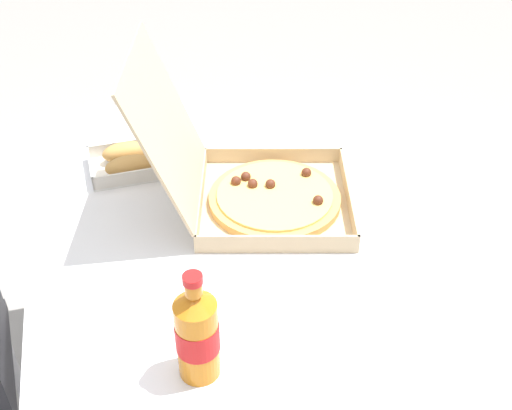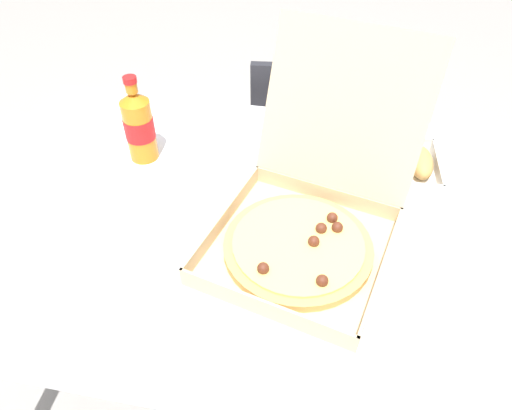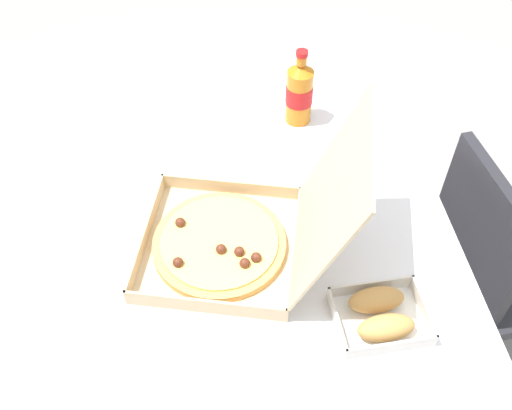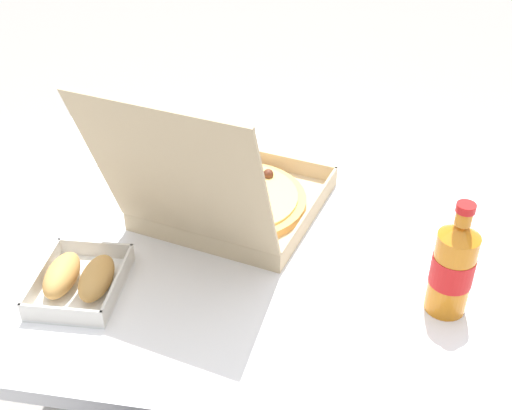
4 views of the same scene
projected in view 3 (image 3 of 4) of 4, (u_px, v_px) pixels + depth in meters
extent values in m
plane|color=gray|center=(257.00, 350.00, 2.00)|extent=(10.00, 10.00, 0.00)
cube|color=white|center=(257.00, 211.00, 1.45)|extent=(1.39, 0.91, 0.03)
cylinder|color=#B7B7BC|center=(130.00, 157.00, 2.11)|extent=(0.05, 0.05, 0.71)
cylinder|color=#B7B7BC|center=(339.00, 139.00, 2.17)|extent=(0.05, 0.05, 0.71)
cube|color=#232328|center=(479.00, 233.00, 1.52)|extent=(0.36, 0.07, 0.38)
cylinder|color=#B2B2B7|center=(470.00, 366.00, 1.73)|extent=(0.03, 0.03, 0.43)
cylinder|color=#B2B2B7|center=(422.00, 273.00, 1.95)|extent=(0.03, 0.03, 0.43)
cube|color=tan|center=(220.00, 247.00, 1.35)|extent=(0.42, 0.42, 0.01)
cube|color=tan|center=(146.00, 234.00, 1.35)|extent=(0.34, 0.09, 0.04)
cube|color=tan|center=(231.00, 187.00, 1.45)|extent=(0.09, 0.34, 0.04)
cube|color=tan|center=(205.00, 305.00, 1.22)|extent=(0.09, 0.34, 0.04)
cube|color=tan|center=(294.00, 249.00, 1.32)|extent=(0.34, 0.09, 0.04)
cube|color=tan|center=(330.00, 197.00, 1.18)|extent=(0.37, 0.21, 0.33)
cylinder|color=tan|center=(219.00, 244.00, 1.34)|extent=(0.31, 0.31, 0.02)
cylinder|color=#EAC666|center=(219.00, 241.00, 1.33)|extent=(0.27, 0.27, 0.01)
sphere|color=#562819|center=(180.00, 223.00, 1.36)|extent=(0.02, 0.02, 0.02)
sphere|color=#562819|center=(239.00, 252.00, 1.30)|extent=(0.02, 0.02, 0.02)
sphere|color=#562819|center=(256.00, 257.00, 1.29)|extent=(0.02, 0.02, 0.02)
sphere|color=#562819|center=(245.00, 263.00, 1.28)|extent=(0.02, 0.02, 0.02)
sphere|color=#562819|center=(221.00, 249.00, 1.31)|extent=(0.02, 0.02, 0.02)
sphere|color=#562819|center=(178.00, 262.00, 1.28)|extent=(0.02, 0.02, 0.02)
cube|color=white|center=(379.00, 321.00, 1.23)|extent=(0.16, 0.20, 0.00)
cube|color=silver|center=(337.00, 322.00, 1.20)|extent=(0.15, 0.01, 0.03)
cube|color=silver|center=(423.00, 309.00, 1.22)|extent=(0.15, 0.01, 0.03)
cube|color=silver|center=(370.00, 286.00, 1.26)|extent=(0.01, 0.19, 0.03)
cube|color=silver|center=(391.00, 347.00, 1.16)|extent=(0.01, 0.19, 0.03)
ellipsoid|color=tan|center=(376.00, 300.00, 1.23)|extent=(0.06, 0.12, 0.05)
ellipsoid|color=tan|center=(386.00, 328.00, 1.18)|extent=(0.06, 0.12, 0.05)
cylinder|color=orange|center=(299.00, 96.00, 1.59)|extent=(0.07, 0.07, 0.16)
cone|color=orange|center=(301.00, 68.00, 1.53)|extent=(0.07, 0.07, 0.02)
cylinder|color=orange|center=(302.00, 60.00, 1.51)|extent=(0.03, 0.03, 0.02)
cylinder|color=red|center=(302.00, 53.00, 1.49)|extent=(0.03, 0.03, 0.01)
cylinder|color=red|center=(299.00, 94.00, 1.59)|extent=(0.07, 0.07, 0.06)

